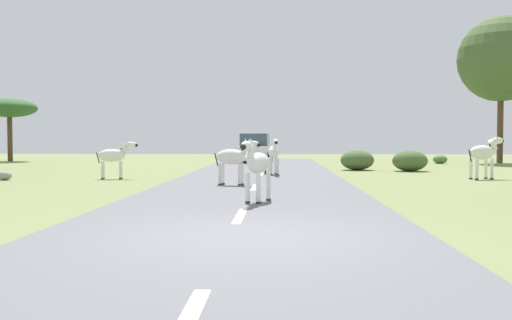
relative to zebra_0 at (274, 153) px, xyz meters
name	(u,v)px	position (x,y,z in m)	size (l,w,h in m)	color
ground_plane	(250,238)	(-0.23, -13.69, -0.93)	(90.00, 90.00, 0.00)	olive
road	(231,237)	(-0.51, -13.69, -0.91)	(6.00, 64.00, 0.05)	slate
lane_markings	(224,248)	(-0.51, -14.69, -0.88)	(0.16, 56.00, 0.01)	silver
zebra_0	(274,153)	(0.00, 0.00, 0.00)	(0.53, 1.56, 1.48)	silver
zebra_1	(257,164)	(-0.29, -9.48, -0.02)	(0.74, 1.48, 1.44)	silver
zebra_2	(234,157)	(-1.18, -4.89, -0.03)	(1.48, 0.67, 1.43)	silver
zebra_3	(114,156)	(-5.85, -1.78, -0.08)	(1.50, 0.57, 1.42)	silver
zebra_4	(484,153)	(7.67, -1.37, 0.02)	(1.58, 0.98, 1.60)	silver
car_0	(255,149)	(-1.26, 11.85, -0.08)	(2.18, 4.42, 1.74)	white
tree_3	(9,108)	(-17.47, 13.81, 2.53)	(3.50, 3.50, 4.12)	#4C3823
tree_5	(501,59)	(13.64, 12.32, 5.35)	(5.13, 5.13, 8.86)	#4C3823
bush_1	(410,161)	(6.17, 3.53, -0.46)	(1.58, 1.42, 0.95)	#425B2D
bush_2	(357,160)	(3.90, 4.34, -0.46)	(1.56, 1.41, 0.94)	#425B2D
bush_4	(440,159)	(9.81, 11.45, -0.68)	(0.85, 0.76, 0.51)	#4C7038
rock_0	(4,176)	(-9.58, -2.54, -0.77)	(0.53, 0.38, 0.32)	gray
rock_1	(414,166)	(6.84, 5.49, -0.79)	(0.53, 0.55, 0.28)	gray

